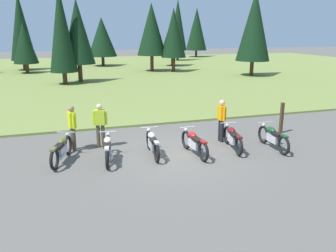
{
  "coord_description": "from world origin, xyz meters",
  "views": [
    {
      "loc": [
        -3.73,
        -11.09,
        4.25
      ],
      "look_at": [
        0.0,
        0.6,
        0.9
      ],
      "focal_mm": 37.36,
      "sensor_mm": 36.0,
      "label": 1
    }
  ],
  "objects_px": {
    "motorcycle_olive": "(62,149)",
    "motorcycle_silver": "(153,143)",
    "rider_with_back_turned": "(221,118)",
    "motorcycle_british_green": "(273,137)",
    "motorcycle_cream": "(108,149)",
    "rider_near_row_end": "(72,125)",
    "rider_checking_bike": "(100,123)",
    "motorcycle_red": "(194,143)",
    "trail_marker_post": "(282,118)",
    "motorcycle_maroon": "(233,138)"
  },
  "relations": [
    {
      "from": "motorcycle_cream",
      "to": "trail_marker_post",
      "type": "relative_size",
      "value": 1.58
    },
    {
      "from": "rider_checking_bike",
      "to": "trail_marker_post",
      "type": "height_order",
      "value": "rider_checking_bike"
    },
    {
      "from": "motorcycle_british_green",
      "to": "rider_checking_bike",
      "type": "bearing_deg",
      "value": 160.91
    },
    {
      "from": "motorcycle_silver",
      "to": "rider_near_row_end",
      "type": "xyz_separation_m",
      "value": [
        -2.62,
        1.39,
        0.51
      ]
    },
    {
      "from": "motorcycle_red",
      "to": "rider_checking_bike",
      "type": "bearing_deg",
      "value": 148.94
    },
    {
      "from": "rider_with_back_turned",
      "to": "motorcycle_olive",
      "type": "bearing_deg",
      "value": -175.95
    },
    {
      "from": "motorcycle_red",
      "to": "trail_marker_post",
      "type": "height_order",
      "value": "trail_marker_post"
    },
    {
      "from": "motorcycle_silver",
      "to": "rider_with_back_turned",
      "type": "distance_m",
      "value": 3.13
    },
    {
      "from": "motorcycle_silver",
      "to": "motorcycle_maroon",
      "type": "relative_size",
      "value": 1.01
    },
    {
      "from": "motorcycle_silver",
      "to": "rider_checking_bike",
      "type": "distance_m",
      "value": 2.23
    },
    {
      "from": "motorcycle_olive",
      "to": "motorcycle_red",
      "type": "bearing_deg",
      "value": -8.85
    },
    {
      "from": "motorcycle_maroon",
      "to": "rider_with_back_turned",
      "type": "xyz_separation_m",
      "value": [
        0.02,
        1.01,
        0.51
      ]
    },
    {
      "from": "trail_marker_post",
      "to": "rider_with_back_turned",
      "type": "bearing_deg",
      "value": -174.53
    },
    {
      "from": "motorcycle_silver",
      "to": "rider_near_row_end",
      "type": "relative_size",
      "value": 1.26
    },
    {
      "from": "motorcycle_red",
      "to": "motorcycle_british_green",
      "type": "relative_size",
      "value": 1.0
    },
    {
      "from": "motorcycle_silver",
      "to": "motorcycle_olive",
      "type": "bearing_deg",
      "value": 174.29
    },
    {
      "from": "motorcycle_british_green",
      "to": "rider_near_row_end",
      "type": "xyz_separation_m",
      "value": [
        -7.07,
        2.05,
        0.51
      ]
    },
    {
      "from": "rider_with_back_turned",
      "to": "motorcycle_british_green",
      "type": "bearing_deg",
      "value": -44.06
    },
    {
      "from": "motorcycle_olive",
      "to": "trail_marker_post",
      "type": "relative_size",
      "value": 1.52
    },
    {
      "from": "motorcycle_cream",
      "to": "rider_checking_bike",
      "type": "relative_size",
      "value": 1.25
    },
    {
      "from": "motorcycle_red",
      "to": "rider_with_back_turned",
      "type": "bearing_deg",
      "value": 35.35
    },
    {
      "from": "motorcycle_british_green",
      "to": "trail_marker_post",
      "type": "height_order",
      "value": "trail_marker_post"
    },
    {
      "from": "rider_near_row_end",
      "to": "trail_marker_post",
      "type": "bearing_deg",
      "value": -2.46
    },
    {
      "from": "motorcycle_cream",
      "to": "motorcycle_red",
      "type": "relative_size",
      "value": 0.99
    },
    {
      "from": "motorcycle_olive",
      "to": "motorcycle_cream",
      "type": "xyz_separation_m",
      "value": [
        1.48,
        -0.41,
        0.0
      ]
    },
    {
      "from": "motorcycle_silver",
      "to": "motorcycle_cream",
      "type": "bearing_deg",
      "value": -176.39
    },
    {
      "from": "motorcycle_silver",
      "to": "motorcycle_british_green",
      "type": "bearing_deg",
      "value": -8.47
    },
    {
      "from": "motorcycle_silver",
      "to": "motorcycle_british_green",
      "type": "relative_size",
      "value": 1.0
    },
    {
      "from": "motorcycle_british_green",
      "to": "rider_checking_bike",
      "type": "distance_m",
      "value": 6.44
    },
    {
      "from": "motorcycle_cream",
      "to": "rider_checking_bike",
      "type": "height_order",
      "value": "rider_checking_bike"
    },
    {
      "from": "motorcycle_olive",
      "to": "motorcycle_maroon",
      "type": "height_order",
      "value": "same"
    },
    {
      "from": "motorcycle_silver",
      "to": "motorcycle_red",
      "type": "height_order",
      "value": "same"
    },
    {
      "from": "motorcycle_olive",
      "to": "motorcycle_silver",
      "type": "distance_m",
      "value": 3.08
    },
    {
      "from": "trail_marker_post",
      "to": "rider_near_row_end",
      "type": "bearing_deg",
      "value": 177.54
    },
    {
      "from": "rider_checking_bike",
      "to": "motorcycle_british_green",
      "type": "bearing_deg",
      "value": -19.09
    },
    {
      "from": "motorcycle_cream",
      "to": "motorcycle_british_green",
      "type": "relative_size",
      "value": 0.99
    },
    {
      "from": "rider_with_back_turned",
      "to": "motorcycle_cream",
      "type": "bearing_deg",
      "value": -169.67
    },
    {
      "from": "motorcycle_olive",
      "to": "rider_checking_bike",
      "type": "distance_m",
      "value": 1.9
    },
    {
      "from": "rider_with_back_turned",
      "to": "motorcycle_silver",
      "type": "bearing_deg",
      "value": -166.24
    },
    {
      "from": "motorcycle_olive",
      "to": "motorcycle_silver",
      "type": "relative_size",
      "value": 0.96
    },
    {
      "from": "rider_near_row_end",
      "to": "motorcycle_olive",
      "type": "bearing_deg",
      "value": -111.95
    },
    {
      "from": "motorcycle_red",
      "to": "motorcycle_british_green",
      "type": "height_order",
      "value": "same"
    },
    {
      "from": "rider_checking_bike",
      "to": "trail_marker_post",
      "type": "distance_m",
      "value": 7.62
    },
    {
      "from": "motorcycle_olive",
      "to": "rider_with_back_turned",
      "type": "height_order",
      "value": "rider_with_back_turned"
    },
    {
      "from": "motorcycle_olive",
      "to": "rider_near_row_end",
      "type": "xyz_separation_m",
      "value": [
        0.44,
        1.08,
        0.51
      ]
    },
    {
      "from": "motorcycle_red",
      "to": "rider_checking_bike",
      "type": "relative_size",
      "value": 1.26
    },
    {
      "from": "rider_near_row_end",
      "to": "rider_with_back_turned",
      "type": "distance_m",
      "value": 5.67
    },
    {
      "from": "rider_near_row_end",
      "to": "rider_with_back_turned",
      "type": "xyz_separation_m",
      "value": [
        5.63,
        -0.66,
        0.0
      ]
    },
    {
      "from": "motorcycle_olive",
      "to": "motorcycle_maroon",
      "type": "distance_m",
      "value": 6.07
    },
    {
      "from": "rider_with_back_turned",
      "to": "trail_marker_post",
      "type": "distance_m",
      "value": 3.01
    }
  ]
}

